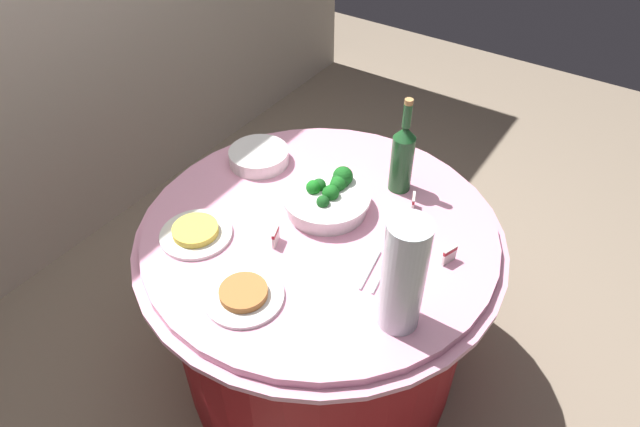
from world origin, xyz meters
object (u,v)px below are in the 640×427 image
Objects in this scene: plate_stack at (259,156)px; decorative_fruit_vase at (403,282)px; serving_tongs at (377,270)px; label_placard_rear at (450,255)px; broccoli_bowl at (328,198)px; wine_bottle at (402,156)px; label_placard_front at (276,236)px; food_plate_peanuts at (244,295)px; label_placard_mid at (413,202)px; food_plate_fried_egg at (196,232)px.

plate_stack is 0.62× the size of decorative_fruit_vase.
label_placard_rear is (0.15, -0.15, 0.03)m from serving_tongs.
wine_bottle reaches higher than broccoli_bowl.
serving_tongs is 3.05× the size of label_placard_rear.
label_placard_front is at bearing -134.67° from plate_stack.
label_placard_front is at bearing 14.19° from food_plate_peanuts.
broccoli_bowl is 0.28m from wine_bottle.
food_plate_peanuts is at bearing -145.40° from plate_stack.
label_placard_front is (0.05, 0.44, -0.12)m from decorative_fruit_vase.
wine_bottle is 1.53× the size of food_plate_peanuts.
label_placard_mid is at bearing -57.74° from broccoli_bowl.
wine_bottle reaches higher than food_plate_peanuts.
serving_tongs is at bearing -41.37° from food_plate_peanuts.
label_placard_front is 0.51m from label_placard_rear.
food_plate_fried_egg is 0.25m from label_placard_front.
label_placard_rear is at bearing -43.20° from food_plate_peanuts.
serving_tongs is (0.12, 0.13, -0.14)m from decorative_fruit_vase.
label_placard_front is 0.46m from label_placard_mid.
food_plate_peanuts is (-0.44, -0.02, -0.03)m from broccoli_bowl.
decorative_fruit_vase reaches higher than food_plate_fried_egg.
wine_bottle is 0.55m from decorative_fruit_vase.
wine_bottle is (0.15, -0.48, 0.10)m from plate_stack.
label_placard_mid is at bearing 7.42° from serving_tongs.
plate_stack is 0.51m from wine_bottle.
broccoli_bowl is at bearing 122.26° from label_placard_mid.
serving_tongs is 0.38m from food_plate_peanuts.
label_placard_front is 1.00× the size of label_placard_rear.
food_plate_fried_egg reaches higher than food_plate_peanuts.
broccoli_bowl reaches higher than food_plate_fried_egg.
label_placard_rear is at bearing -90.92° from broccoli_bowl.
plate_stack is 0.41m from food_plate_fried_egg.
broccoli_bowl reaches higher than plate_stack.
wine_bottle reaches higher than label_placard_front.
decorative_fruit_vase is 6.18× the size of label_placard_mid.
label_placard_front is (-0.29, -0.30, 0.01)m from plate_stack.
food_plate_fried_egg is at bearing 116.01° from label_placard_front.
label_placard_front is at bearing -63.99° from food_plate_fried_egg.
broccoli_bowl is 0.44m from food_plate_peanuts.
serving_tongs is 0.30m from label_placard_mid.
serving_tongs is at bearing 133.47° from label_placard_rear.
wine_bottle is 6.11× the size of label_placard_mid.
broccoli_bowl is 5.09× the size of label_placard_front.
serving_tongs is at bearing -77.02° from label_placard_front.
food_plate_fried_egg is at bearing -169.48° from plate_stack.
serving_tongs is at bearing -119.63° from broccoli_bowl.
broccoli_bowl is at bearing 1.99° from food_plate_peanuts.
broccoli_bowl is at bearing 147.08° from wine_bottle.
decorative_fruit_vase reaches higher than wine_bottle.
wine_bottle is 6.11× the size of label_placard_rear.
decorative_fruit_vase is 0.23m from serving_tongs.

